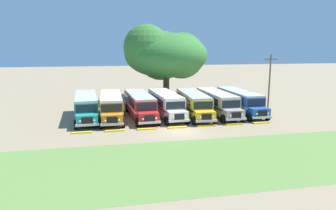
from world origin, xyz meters
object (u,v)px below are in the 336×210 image
parked_bus_slot_1 (111,105)px  utility_pole (269,82)px  parked_bus_slot_0 (86,105)px  parked_bus_slot_4 (194,103)px  parked_bus_slot_2 (140,104)px  parked_bus_slot_6 (240,100)px  broad_shade_tree (165,54)px  parked_bus_slot_5 (217,102)px  parked_bus_slot_3 (166,103)px

parked_bus_slot_1 → utility_pole: (20.16, -1.12, 2.44)m
parked_bus_slot_0 → parked_bus_slot_4: same height
parked_bus_slot_2 → parked_bus_slot_4: 6.73m
utility_pole → parked_bus_slot_4: bearing=176.9°
parked_bus_slot_0 → parked_bus_slot_6: 19.50m
parked_bus_slot_1 → broad_shade_tree: size_ratio=0.75×
parked_bus_slot_5 → parked_bus_slot_6: bearing=93.4°
parked_bus_slot_4 → broad_shade_tree: bearing=-171.9°
broad_shade_tree → parked_bus_slot_2: bearing=-115.2°
parked_bus_slot_3 → utility_pole: utility_pole is taller
parked_bus_slot_2 → parked_bus_slot_4: bearing=81.8°
parked_bus_slot_1 → parked_bus_slot_6: size_ratio=1.00×
parked_bus_slot_0 → broad_shade_tree: broad_shade_tree is taller
parked_bus_slot_0 → broad_shade_tree: bearing=130.2°
broad_shade_tree → utility_pole: (11.20, -12.72, -3.25)m
parked_bus_slot_6 → utility_pole: bearing=74.4°
parked_bus_slot_1 → parked_bus_slot_3: 6.77m
parked_bus_slot_4 → utility_pole: 10.27m
parked_bus_slot_3 → utility_pole: (13.39, -1.17, 2.44)m
parked_bus_slot_5 → broad_shade_tree: size_ratio=0.75×
broad_shade_tree → utility_pole: broad_shade_tree is taller
parked_bus_slot_2 → parked_bus_slot_3: 3.29m
parked_bus_slot_2 → parked_bus_slot_6: size_ratio=1.00×
parked_bus_slot_4 → utility_pole: size_ratio=1.44×
parked_bus_slot_3 → parked_bus_slot_5: (6.60, -0.50, 0.00)m
utility_pole → parked_bus_slot_3: bearing=175.0°
parked_bus_slot_1 → parked_bus_slot_6: (16.58, -0.22, 0.00)m
parked_bus_slot_3 → parked_bus_slot_1: bearing=-92.8°
parked_bus_slot_2 → parked_bus_slot_4: size_ratio=1.00×
parked_bus_slot_5 → parked_bus_slot_2: bearing=-93.2°
utility_pole → parked_bus_slot_2: bearing=176.3°
broad_shade_tree → parked_bus_slot_5: bearing=-69.9°
parked_bus_slot_2 → parked_bus_slot_4: same height
parked_bus_slot_3 → broad_shade_tree: size_ratio=0.75×
parked_bus_slot_4 → parked_bus_slot_2: bearing=-92.4°
parked_bus_slot_1 → parked_bus_slot_4: (10.19, -0.59, 0.00)m
parked_bus_slot_0 → parked_bus_slot_4: (13.11, -0.89, 0.00)m
parked_bus_slot_3 → parked_bus_slot_6: 9.81m
parked_bus_slot_1 → parked_bus_slot_5: bearing=88.6°
parked_bus_slot_2 → parked_bus_slot_3: bearing=87.9°
parked_bus_slot_2 → parked_bus_slot_0: bearing=-96.5°
parked_bus_slot_0 → parked_bus_slot_2: bearing=83.6°
parked_bus_slot_1 → parked_bus_slot_5: (13.37, -0.45, 0.00)m
parked_bus_slot_5 → utility_pole: size_ratio=1.44×
parked_bus_slot_1 → broad_shade_tree: broad_shade_tree is taller
parked_bus_slot_3 → parked_bus_slot_6: (9.81, -0.27, 0.00)m
parked_bus_slot_0 → broad_shade_tree: (11.87, 11.30, 5.70)m
parked_bus_slot_3 → utility_pole: bearing=81.8°
parked_bus_slot_2 → utility_pole: 16.89m
parked_bus_slot_3 → broad_shade_tree: (2.19, 11.55, 5.70)m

